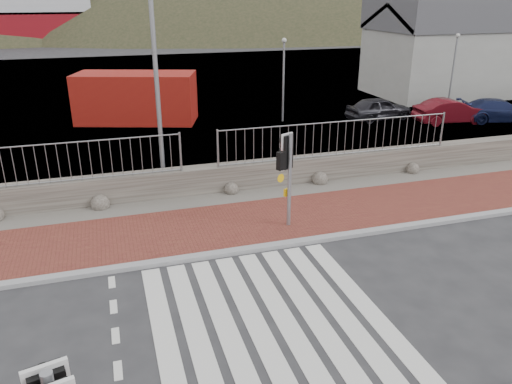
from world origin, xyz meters
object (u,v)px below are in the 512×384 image
object	(u,v)px
traffic_signal_far	(289,161)
car_a	(379,109)
car_b	(451,111)
shipping_container	(136,98)
car_c	(498,110)
streetlight	(158,41)

from	to	relation	value
traffic_signal_far	car_a	distance (m)	14.02
car_b	shipping_container	bearing A→B (deg)	77.02
car_a	car_c	distance (m)	6.02
shipping_container	car_c	distance (m)	18.45
shipping_container	traffic_signal_far	bearing A→B (deg)	-59.91
car_a	car_b	world-z (taller)	car_b
streetlight	traffic_signal_far	bearing A→B (deg)	-49.73
car_b	streetlight	bearing A→B (deg)	113.65
streetlight	car_a	world-z (taller)	streetlight
car_a	car_c	bearing A→B (deg)	-115.54
shipping_container	car_b	xyz separation A→B (m)	(15.09, -5.00, -0.62)
shipping_container	car_c	world-z (taller)	shipping_container
traffic_signal_far	streetlight	world-z (taller)	streetlight
traffic_signal_far	car_b	size ratio (longest dim) A/B	0.74
streetlight	car_b	bearing A→B (deg)	24.19
traffic_signal_far	car_c	xyz separation A→B (m)	(14.64, 8.55, -1.40)
shipping_container	car_a	xyz separation A→B (m)	(11.98, -3.33, -0.63)
streetlight	car_a	bearing A→B (deg)	35.14
traffic_signal_far	streetlight	xyz separation A→B (m)	(-2.78, 4.07, 2.81)
traffic_signal_far	streetlight	bearing A→B (deg)	-80.45
traffic_signal_far	shipping_container	distance (m)	14.33
traffic_signal_far	shipping_container	size ratio (longest dim) A/B	0.47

